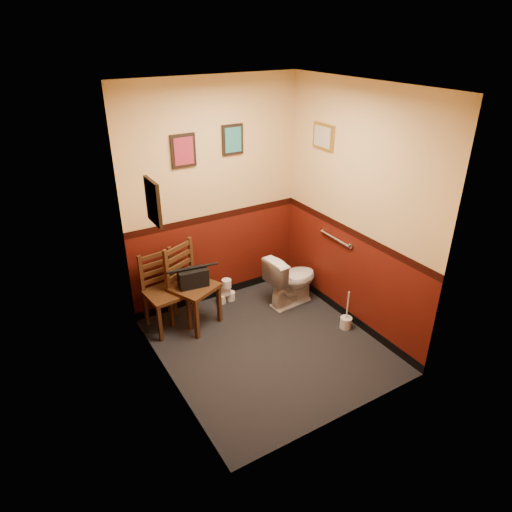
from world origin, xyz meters
The scene contains 17 objects.
floor centered at (0.00, 0.00, 0.00)m, with size 2.20×2.40×0.00m, color black.
ceiling centered at (0.00, 0.00, 2.70)m, with size 2.20×2.40×0.00m, color silver.
wall_back centered at (0.00, 1.20, 1.35)m, with size 2.20×2.70×0.00m, color #4B1109.
wall_front centered at (0.00, -1.20, 1.35)m, with size 2.20×2.70×0.00m, color #4B1109.
wall_left centered at (-1.10, 0.00, 1.35)m, with size 2.40×2.70×0.00m, color #4B1109.
wall_right centered at (1.10, 0.00, 1.35)m, with size 2.40×2.70×0.00m, color #4B1109.
grab_bar centered at (1.07, 0.25, 0.95)m, with size 0.05×0.56×0.06m.
framed_print_back_a centered at (-0.35, 1.18, 1.95)m, with size 0.28×0.04×0.36m.
framed_print_back_b centered at (0.25, 1.18, 2.00)m, with size 0.26×0.04×0.34m.
framed_print_left centered at (-1.08, 0.10, 1.85)m, with size 0.04×0.30×0.38m.
framed_print_right centered at (1.08, 0.60, 2.05)m, with size 0.04×0.34×0.28m.
toilet centered at (0.72, 0.59, 0.33)m, with size 0.38×0.68×0.66m, color white.
toilet_brush centered at (0.96, -0.18, 0.08)m, with size 0.14×0.14×0.48m.
chair_left centered at (-0.81, 0.93, 0.46)m, with size 0.46×0.46×0.91m.
chair_right centered at (-0.52, 0.83, 0.50)m, with size 0.61×0.61×0.99m.
handbag centered at (-0.50, 0.79, 0.62)m, with size 0.35×0.21×0.24m.
tp_stack centered at (0.03, 1.03, 0.14)m, with size 0.25×0.15×0.33m.
Camera 1 is at (-2.18, -3.38, 3.16)m, focal length 32.00 mm.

